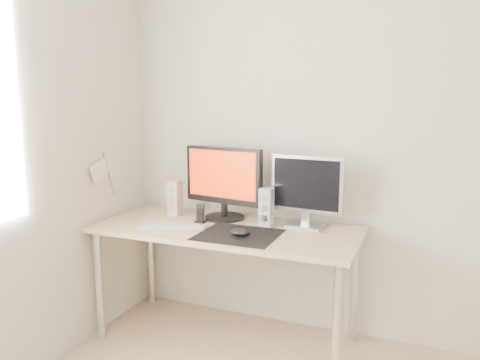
% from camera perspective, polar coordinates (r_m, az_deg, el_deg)
% --- Properties ---
extents(wall_back, '(3.50, 0.00, 3.50)m').
position_cam_1_polar(wall_back, '(2.90, 18.50, 4.45)').
color(wall_back, white).
rests_on(wall_back, ground).
extents(mousepad, '(0.45, 0.40, 0.00)m').
position_cam_1_polar(mousepad, '(2.69, -0.18, -6.68)').
color(mousepad, black).
rests_on(mousepad, desk).
extents(mouse, '(0.12, 0.07, 0.04)m').
position_cam_1_polar(mouse, '(2.65, -0.02, -6.40)').
color(mouse, black).
rests_on(mouse, mousepad).
extents(desk, '(1.60, 0.70, 0.73)m').
position_cam_1_polar(desk, '(2.88, -1.68, -7.25)').
color(desk, '#D1B587').
rests_on(desk, ground).
extents(main_monitor, '(0.55, 0.30, 0.47)m').
position_cam_1_polar(main_monitor, '(2.99, -2.01, -0.03)').
color(main_monitor, black).
rests_on(main_monitor, desk).
extents(second_monitor, '(0.45, 0.18, 0.43)m').
position_cam_1_polar(second_monitor, '(2.84, 8.15, -0.94)').
color(second_monitor, silver).
rests_on(second_monitor, desk).
extents(speaker_left, '(0.07, 0.09, 0.23)m').
position_cam_1_polar(speaker_left, '(3.14, -7.93, -2.20)').
color(speaker_left, silver).
rests_on(speaker_left, desk).
extents(speaker_right, '(0.07, 0.09, 0.23)m').
position_cam_1_polar(speaker_right, '(2.86, 3.24, -3.30)').
color(speaker_right, silver).
rests_on(speaker_right, desk).
extents(keyboard, '(0.44, 0.22, 0.02)m').
position_cam_1_polar(keyboard, '(2.86, -8.28, -5.66)').
color(keyboard, '#ACACAE').
rests_on(keyboard, desk).
extents(phone_dock, '(0.07, 0.06, 0.12)m').
position_cam_1_polar(phone_dock, '(2.96, -4.85, -4.52)').
color(phone_dock, black).
rests_on(phone_dock, desk).
extents(pennant, '(0.01, 0.23, 0.29)m').
position_cam_1_polar(pennant, '(3.07, -16.41, 1.03)').
color(pennant, '#A57F54').
rests_on(pennant, wall_left).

